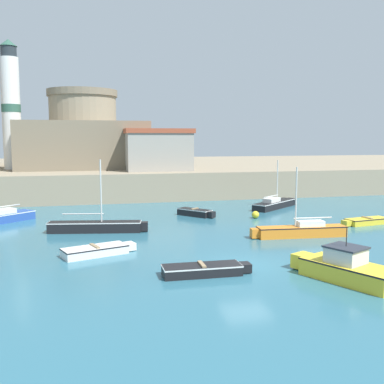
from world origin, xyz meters
TOP-DOWN VIEW (x-y plane):
  - ground_plane at (0.00, 0.00)m, footprint 200.00×200.00m
  - quay_seawall at (0.00, 43.58)m, footprint 120.00×40.00m
  - sailboat_black_0 at (-7.25, 10.28)m, footprint 6.91×2.26m
  - sailboat_black_1 at (9.28, 17.49)m, footprint 5.86×4.92m
  - dinghy_black_2 at (-2.50, -1.00)m, footprint 4.32×1.30m
  - dinghy_white_3 at (-7.37, 3.97)m, footprint 4.28×2.49m
  - sailboat_orange_4 at (5.88, 5.61)m, footprint 6.51×1.60m
  - dinghy_black_5 at (1.01, 14.97)m, footprint 2.83×3.19m
  - motorboat_yellow_6 at (3.60, -3.26)m, footprint 3.54×5.23m
  - dinghy_yellow_7 at (12.72, 8.42)m, footprint 4.08×1.74m
  - mooring_buoy at (5.51, 12.80)m, footprint 0.60×0.60m
  - fortress at (-8.00, 36.69)m, footprint 14.82×14.82m
  - lighthouse at (-16.00, 34.51)m, footprint 2.12×2.12m
  - harbor_shed_near_wharf at (0.00, 28.52)m, footprint 7.41×5.46m

SIDE VIEW (x-z plane):
  - ground_plane at x=0.00m, z-range 0.00..0.00m
  - dinghy_yellow_7 at x=12.72m, z-range -0.01..0.53m
  - dinghy_white_3 at x=-7.37m, z-range -0.01..0.56m
  - dinghy_black_2 at x=-2.50m, z-range -0.01..0.56m
  - mooring_buoy at x=5.51m, z-range 0.00..0.60m
  - dinghy_black_5 at x=1.01m, z-range -0.01..0.65m
  - sailboat_black_1 at x=9.28m, z-range -1.83..2.64m
  - sailboat_black_0 at x=-7.25m, z-range -2.11..2.94m
  - sailboat_orange_4 at x=5.88m, z-range -1.88..2.76m
  - motorboat_yellow_6 at x=3.60m, z-range -0.67..1.82m
  - quay_seawall at x=0.00m, z-range 0.00..2.93m
  - harbor_shed_near_wharf at x=0.00m, z-range 2.96..7.56m
  - fortress at x=-8.00m, z-range 1.65..11.08m
  - lighthouse at x=-16.00m, z-range 2.75..17.42m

